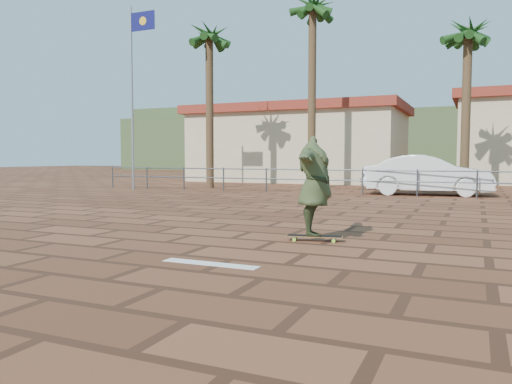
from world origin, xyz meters
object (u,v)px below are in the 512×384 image
car_silver (409,174)px  car_white (427,175)px  longboard (314,237)px  skateboarder (315,186)px

car_silver → car_white: 3.18m
car_silver → car_white: (1.05, -3.00, 0.06)m
longboard → car_silver: size_ratio=0.24×
skateboarder → car_white: skateboarder is taller
skateboarder → longboard: bearing=141.5°
skateboarder → car_white: size_ratio=0.45×
longboard → car_silver: car_silver is taller
longboard → skateboarder: size_ratio=0.47×
longboard → skateboarder: skateboarder is taller
skateboarder → car_white: (0.81, 11.86, -0.19)m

